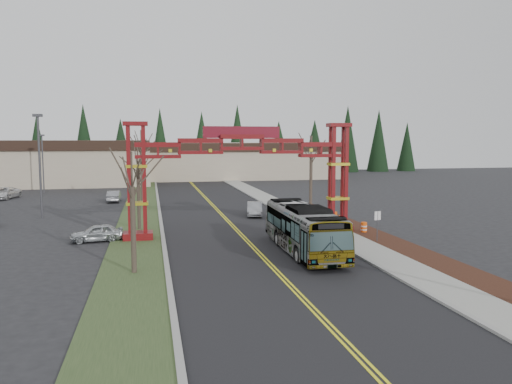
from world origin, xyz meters
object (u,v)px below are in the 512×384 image
object	(u,v)px
transit_bus	(303,229)
street_sign	(377,220)
light_pole_far	(43,159)
gateway_arch	(242,160)
retail_building_east	(235,160)
parked_car_near_a	(97,233)
bare_tree_median_near	(132,187)
barrel_south	(364,228)
barrel_north	(334,218)
retail_building_west	(13,162)
light_pole_near	(39,158)
parked_car_far_a	(114,196)
silver_sedan	(255,209)
bare_tree_median_far	(141,150)
parked_car_far_b	(4,193)
barrel_mid	(342,222)
bare_tree_median_mid	(138,169)
bare_tree_right_far	(311,157)

from	to	relation	value
transit_bus	street_sign	size ratio (longest dim) A/B	4.90
transit_bus	light_pole_far	size ratio (longest dim) A/B	1.38
transit_bus	light_pole_far	world-z (taller)	light_pole_far
gateway_arch	retail_building_east	world-z (taller)	gateway_arch
parked_car_near_a	bare_tree_median_near	bearing A→B (deg)	9.09
barrel_south	barrel_north	size ratio (longest dim) A/B	0.84
retail_building_west	light_pole_near	xyz separation A→B (m)	(12.59, -40.95, 2.04)
barrel_south	transit_bus	bearing A→B (deg)	-141.43
parked_car_far_a	silver_sedan	bearing A→B (deg)	135.98
retail_building_east	barrel_south	bearing A→B (deg)	-90.13
retail_building_west	parked_car_far_a	size ratio (longest dim) A/B	10.99
gateway_arch	light_pole_far	world-z (taller)	gateway_arch
retail_building_east	transit_bus	size ratio (longest dim) A/B	3.30
silver_sedan	transit_bus	bearing A→B (deg)	-79.45
bare_tree_median_far	barrel_south	size ratio (longest dim) A/B	9.43
parked_car_far_b	street_sign	size ratio (longest dim) A/B	2.27
light_pole_far	barrel_mid	world-z (taller)	light_pole_far
bare_tree_median_near	light_pole_far	distance (m)	49.49
bare_tree_median_far	gateway_arch	bearing A→B (deg)	-70.13
retail_building_west	barrel_mid	bearing A→B (deg)	-53.27
retail_building_west	parked_car_far_a	world-z (taller)	retail_building_west
gateway_arch	transit_bus	world-z (taller)	gateway_arch
bare_tree_median_near	barrel_south	world-z (taller)	bare_tree_median_near
parked_car_far_a	light_pole_far	distance (m)	17.25
bare_tree_median_far	barrel_mid	size ratio (longest dim) A/B	8.11
retail_building_west	bare_tree_median_mid	xyz separation A→B (m)	(22.00, -49.57, 1.40)
retail_building_west	bare_tree_median_far	bearing A→B (deg)	-55.34
barrel_south	barrel_north	bearing A→B (deg)	98.81
bare_tree_right_far	barrel_south	distance (m)	15.15
bare_tree_median_near	parked_car_near_a	bearing A→B (deg)	106.98
light_pole_near	retail_building_west	bearing A→B (deg)	107.09
silver_sedan	barrel_mid	size ratio (longest dim) A/B	3.87
parked_car_near_a	bare_tree_median_far	world-z (taller)	bare_tree_median_far
transit_bus	bare_tree_median_far	bearing A→B (deg)	111.87
bare_tree_median_near	parked_car_far_a	bearing A→B (deg)	95.66
silver_sedan	bare_tree_median_near	size ratio (longest dim) A/B	0.60
transit_bus	parked_car_far_b	xyz separation A→B (m)	(-28.52, 37.38, -0.86)
barrel_south	parked_car_far_a	bearing A→B (deg)	129.56
light_pole_far	barrel_south	xyz separation A→B (m)	(31.85, -38.74, -4.36)
bare_tree_median_mid	parked_car_near_a	bearing A→B (deg)	-124.36
gateway_arch	barrel_south	bearing A→B (deg)	-6.37
parked_car_far_a	bare_tree_right_far	xyz separation A→B (m)	(21.42, -11.55, 5.05)
barrel_south	light_pole_far	bearing A→B (deg)	129.43
parked_car_far_b	bare_tree_right_far	bearing A→B (deg)	-15.08
silver_sedan	street_sign	bearing A→B (deg)	-56.57
retail_building_west	bare_tree_median_near	world-z (taller)	retail_building_west
transit_bus	silver_sedan	bearing A→B (deg)	90.50
parked_car_far_b	bare_tree_median_mid	bearing A→B (deg)	-45.04
silver_sedan	light_pole_near	distance (m)	21.37
light_pole_near	street_sign	bearing A→B (deg)	-33.76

